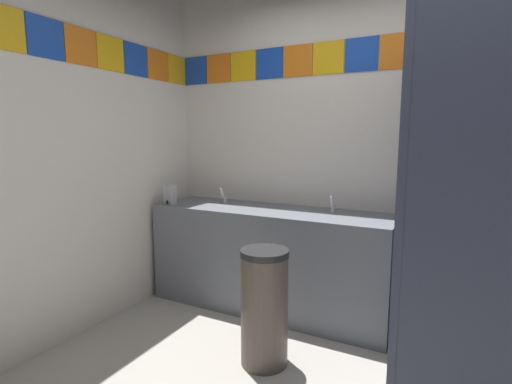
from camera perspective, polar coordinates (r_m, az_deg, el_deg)
name	(u,v)px	position (r m, az deg, el deg)	size (l,w,h in m)	color
wall_back	(394,140)	(3.07, 19.98, 7.30)	(3.82, 0.09, 2.75)	silver
wall_side	(30,141)	(2.78, -30.86, 6.62)	(0.09, 3.06, 2.75)	silver
vanity_counter	(269,258)	(3.16, 2.03, -9.83)	(1.96, 0.56, 0.83)	slate
faucet_left	(224,197)	(3.36, -4.85, -0.74)	(0.04, 0.10, 0.14)	silver
faucet_right	(333,206)	(2.96, 11.43, -2.06)	(0.04, 0.10, 0.14)	silver
soap_dispenser	(170,195)	(3.38, -12.74, -0.39)	(0.09, 0.09, 0.16)	#B7BABF
stall_divider	(447,204)	(2.11, 26.73, -1.62)	(0.92, 1.33, 2.15)	#33384C
toilet	(491,318)	(2.84, 31.84, -15.83)	(0.39, 0.49, 0.74)	white
trash_bin	(264,307)	(2.44, 1.26, -16.88)	(0.30, 0.30, 0.73)	brown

